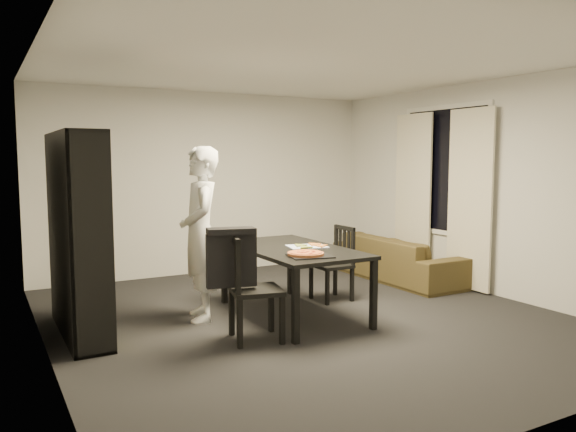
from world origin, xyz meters
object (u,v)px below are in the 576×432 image
person (201,234)px  sofa (398,258)px  chair_left (246,281)px  chair_right (337,258)px  baking_tray (310,256)px  pepperoni_pizza (306,253)px  dining_table (293,253)px  bookshelf (78,235)px

person → sofa: 3.13m
chair_left → chair_right: (1.58, 0.86, -0.06)m
sofa → baking_tray: bearing=121.5°
person → pepperoni_pizza: 1.14m
baking_tray → dining_table: bearing=77.6°
dining_table → chair_right: bearing=22.6°
dining_table → sofa: (2.14, 0.83, -0.36)m
chair_right → person: size_ratio=0.49×
bookshelf → chair_left: 1.65m
bookshelf → chair_right: 2.90m
baking_tray → sofa: size_ratio=0.20×
chair_right → baking_tray: (-0.92, -0.89, 0.24)m
chair_right → person: 1.74m
dining_table → person: bearing=159.7°
chair_left → baking_tray: (0.66, -0.03, 0.18)m
dining_table → chair_left: chair_left is taller
bookshelf → baking_tray: bearing=-26.8°
chair_right → pepperoni_pizza: 1.30m
bookshelf → pepperoni_pizza: bookshelf is taller
bookshelf → person: size_ratio=1.07×
baking_tray → pepperoni_pizza: size_ratio=1.14×
bookshelf → chair_left: bearing=-36.6°
bookshelf → dining_table: bearing=-11.7°
dining_table → chair_left: bearing=-146.0°
pepperoni_pizza → chair_left: bearing=-179.3°
chair_left → sofa: (2.93, 1.36, -0.25)m
person → pepperoni_pizza: bearing=54.3°
person → sofa: size_ratio=0.87×
pepperoni_pizza → baking_tray: bearing=-52.2°
pepperoni_pizza → bookshelf: bearing=153.7°
sofa → dining_table: bearing=111.2°
bookshelf → baking_tray: bookshelf is taller
dining_table → person: (-0.90, 0.33, 0.23)m
person → sofa: bearing=112.5°
baking_tray → sofa: baking_tray is taller
dining_table → baking_tray: baking_tray is taller
bookshelf → sofa: 4.28m
bookshelf → chair_left: bookshelf is taller
chair_right → sofa: 1.45m
bookshelf → chair_right: bearing=-1.9°
chair_left → sofa: chair_left is taller
chair_right → sofa: (1.35, 0.50, -0.20)m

